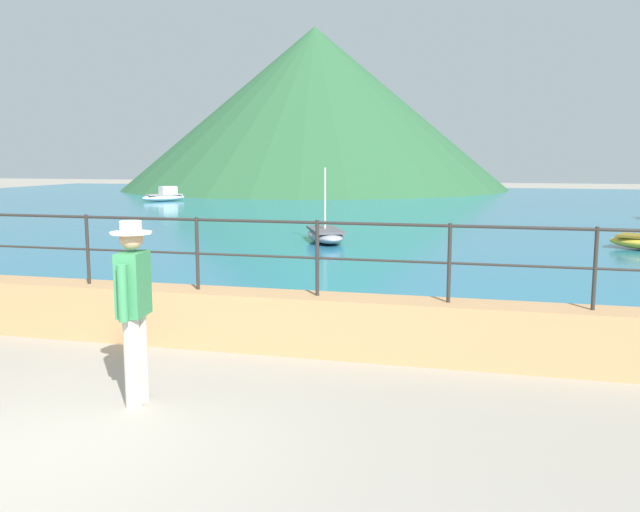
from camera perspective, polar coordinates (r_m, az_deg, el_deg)
The scene contains 8 objects.
ground_plane at distance 6.10m, azimuth -23.09°, elevation -14.79°, with size 120.00×120.00×0.00m, color gray.
promenade_wall at distance 8.61m, azimuth -10.19°, elevation -5.07°, with size 20.00×0.56×0.70m, color tan.
railing at distance 8.44m, azimuth -10.36°, elevation 1.32°, with size 18.44×0.04×0.90m.
lake_water at distance 30.54m, azimuth 7.75°, elevation 3.95°, with size 64.00×44.32×0.06m, color #236B89.
hill_main at distance 50.12m, azimuth -0.45°, elevation 12.31°, with size 27.87×27.87×11.59m, color #285633.
person_walking at distance 6.54m, azimuth -15.46°, elevation -3.87°, with size 0.38×0.57×1.75m.
boat_1 at distance 18.18m, azimuth 0.47°, elevation 1.82°, with size 1.76×2.47×2.00m.
boat_2 at distance 36.30m, azimuth -13.01°, elevation 4.97°, with size 2.17×2.34×0.76m.
Camera 1 is at (3.52, -4.41, 2.33)m, focal length 37.87 mm.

